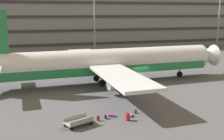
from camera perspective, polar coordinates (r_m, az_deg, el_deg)
ground_plane at (r=40.89m, az=5.97°, el=-2.81°), size 600.00×600.00×0.00m
terminal_structure at (r=85.38m, az=-6.47°, el=10.93°), size 166.60×19.25×18.22m
airliner at (r=40.36m, az=-1.52°, el=1.51°), size 38.18×30.79×10.54m
light_mast_left at (r=70.55m, az=-3.67°, el=13.87°), size 1.80×0.50×22.34m
suitcase_upright at (r=27.18m, az=3.22°, el=-9.53°), size 0.43×0.35×0.84m
suitcase_laid_flat at (r=28.22m, az=-0.08°, el=-9.27°), size 0.73×0.65×0.24m
suitcase_large at (r=28.32m, az=3.57°, el=-9.23°), size 0.76×0.86×0.23m
backpack_small at (r=27.13m, az=-2.84°, el=-9.88°), size 0.34×0.24×0.56m
backpack_red at (r=29.15m, az=4.77°, el=-8.42°), size 0.34×0.39×0.48m
backpack_navy at (r=27.61m, az=-1.30°, el=-9.53°), size 0.23×0.38×0.50m
baggage_cart at (r=26.13m, az=-6.91°, el=-10.41°), size 3.31×2.18×0.82m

